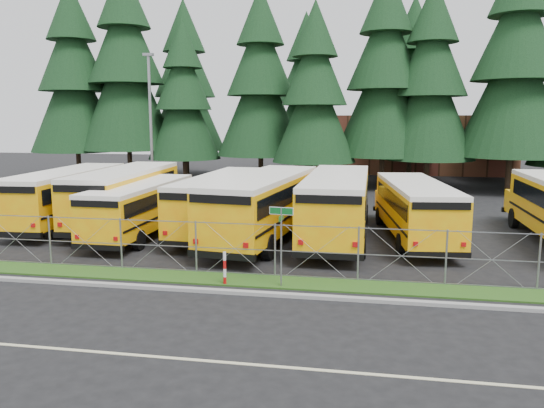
{
  "coord_description": "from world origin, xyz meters",
  "views": [
    {
      "loc": [
        2.14,
        -19.52,
        5.8
      ],
      "look_at": [
        -1.99,
        4.0,
        1.88
      ],
      "focal_mm": 35.0,
      "sensor_mm": 36.0,
      "label": 1
    }
  ],
  "objects": [
    {
      "name": "ground",
      "position": [
        0.0,
        0.0,
        0.0
      ],
      "size": [
        120.0,
        120.0,
        0.0
      ],
      "primitive_type": "plane",
      "color": "black",
      "rests_on": "ground"
    },
    {
      "name": "curb",
      "position": [
        0.0,
        -3.1,
        0.06
      ],
      "size": [
        50.0,
        0.25,
        0.12
      ],
      "primitive_type": "cube",
      "color": "gray",
      "rests_on": "ground"
    },
    {
      "name": "grass_verge",
      "position": [
        0.0,
        -1.7,
        0.03
      ],
      "size": [
        50.0,
        1.4,
        0.06
      ],
      "primitive_type": "cube",
      "color": "#1E4C15",
      "rests_on": "ground"
    },
    {
      "name": "road_lane_line",
      "position": [
        0.0,
        -8.0,
        0.01
      ],
      "size": [
        50.0,
        0.12,
        0.01
      ],
      "primitive_type": "cube",
      "color": "beige",
      "rests_on": "ground"
    },
    {
      "name": "chainlink_fence",
      "position": [
        0.0,
        -1.0,
        1.0
      ],
      "size": [
        44.0,
        0.1,
        2.0
      ],
      "primitive_type": null,
      "color": "gray",
      "rests_on": "ground"
    },
    {
      "name": "brick_building",
      "position": [
        6.0,
        40.0,
        3.0
      ],
      "size": [
        22.0,
        10.0,
        6.0
      ],
      "primitive_type": "cube",
      "color": "brown",
      "rests_on": "ground"
    },
    {
      "name": "bus_0",
      "position": [
        -13.63,
        6.7,
        1.49
      ],
      "size": [
        3.21,
        11.49,
        2.98
      ],
      "primitive_type": null,
      "rotation": [
        0.0,
        0.0,
        0.05
      ],
      "color": "#FF9508",
      "rests_on": "ground"
    },
    {
      "name": "bus_1",
      "position": [
        -10.46,
        7.15,
        1.53
      ],
      "size": [
        3.23,
        11.79,
        3.07
      ],
      "primitive_type": null,
      "rotation": [
        0.0,
        0.0,
        0.04
      ],
      "color": "#FF9508",
      "rests_on": "ground"
    },
    {
      "name": "bus_2",
      "position": [
        -8.57,
        4.81,
        1.32
      ],
      "size": [
        2.57,
        10.12,
        2.64
      ],
      "primitive_type": null,
      "rotation": [
        0.0,
        0.0,
        -0.02
      ],
      "color": "#FF9508",
      "rests_on": "ground"
    },
    {
      "name": "bus_3",
      "position": [
        -4.77,
        6.17,
        1.46
      ],
      "size": [
        3.3,
        11.31,
        2.93
      ],
      "primitive_type": null,
      "rotation": [
        0.0,
        0.0,
        -0.06
      ],
      "color": "#FF9508",
      "rests_on": "ground"
    },
    {
      "name": "bus_4",
      "position": [
        -2.43,
        4.9,
        1.58
      ],
      "size": [
        4.43,
        12.29,
        3.15
      ],
      "primitive_type": null,
      "rotation": [
        0.0,
        0.0,
        -0.13
      ],
      "color": "#FF9508",
      "rests_on": "ground"
    },
    {
      "name": "bus_5",
      "position": [
        0.91,
        5.64,
        1.57
      ],
      "size": [
        2.99,
        12.04,
        3.15
      ],
      "primitive_type": null,
      "rotation": [
        0.0,
        0.0,
        -0.01
      ],
      "color": "#FF9508",
      "rests_on": "ground"
    },
    {
      "name": "bus_6",
      "position": [
        4.51,
        6.11,
        1.4
      ],
      "size": [
        3.72,
        10.9,
        2.8
      ],
      "primitive_type": null,
      "rotation": [
        0.0,
        0.0,
        0.11
      ],
      "color": "#FF9508",
      "rests_on": "ground"
    },
    {
      "name": "street_sign",
      "position": [
        -0.59,
        -2.15,
        2.03
      ],
      "size": [
        0.84,
        0.55,
        2.81
      ],
      "color": "gray",
      "rests_on": "ground"
    },
    {
      "name": "striped_bollard",
      "position": [
        -2.56,
        -2.26,
        0.6
      ],
      "size": [
        0.11,
        0.11,
        1.2
      ],
      "primitive_type": "cylinder",
      "color": "#B20C0C",
      "rests_on": "ground"
    },
    {
      "name": "light_standard",
      "position": [
        -12.71,
        15.93,
        5.5
      ],
      "size": [
        0.7,
        0.35,
        10.14
      ],
      "color": "gray",
      "rests_on": "ground"
    },
    {
      "name": "conifer_0",
      "position": [
        -24.49,
        26.52,
        9.03
      ],
      "size": [
        8.17,
        8.17,
        18.06
      ],
      "primitive_type": null,
      "color": "black",
      "rests_on": "ground"
    },
    {
      "name": "conifer_1",
      "position": [
        -19.47,
        26.83,
        9.74
      ],
      "size": [
        8.81,
        8.81,
        19.48
      ],
      "primitive_type": null,
      "color": "black",
      "rests_on": "ground"
    },
    {
      "name": "conifer_2",
      "position": [
        -13.89,
        26.27,
        7.15
      ],
      "size": [
        6.47,
        6.47,
        14.3
      ],
      "primitive_type": null,
      "color": "black",
      "rests_on": "ground"
    },
    {
      "name": "conifer_3",
      "position": [
        -6.94,
        26.45,
        8.46
      ],
      "size": [
        7.65,
        7.65,
        16.91
      ],
      "primitive_type": null,
      "color": "black",
      "rests_on": "ground"
    },
    {
      "name": "conifer_4",
      "position": [
        -1.98,
        23.65,
        7.47
      ],
      "size": [
        6.76,
        6.76,
        14.95
      ],
      "primitive_type": null,
      "color": "black",
      "rests_on": "ground"
    },
    {
      "name": "conifer_5",
      "position": [
        3.54,
        25.8,
        8.87
      ],
      "size": [
        8.03,
        8.03,
        17.75
      ],
      "primitive_type": null,
      "color": "black",
      "rests_on": "ground"
    },
    {
      "name": "conifer_6",
      "position": [
        7.12,
        25.07,
        8.22
      ],
      "size": [
        7.44,
        7.44,
        16.45
      ],
      "primitive_type": null,
      "color": "black",
      "rests_on": "ground"
    },
    {
      "name": "conifer_7",
      "position": [
        13.27,
        24.49,
        9.47
      ],
      "size": [
        8.56,
        8.56,
        18.93
      ],
      "primitive_type": null,
      "color": "black",
      "rests_on": "ground"
    },
    {
      "name": "conifer_10",
      "position": [
        -15.65,
        31.88,
        8.6
      ],
      "size": [
        7.78,
        7.78,
        17.21
      ],
      "primitive_type": null,
      "color": "black",
      "rests_on": "ground"
    },
    {
      "name": "conifer_11",
      "position": [
        -3.92,
        34.57,
        8.06
      ],
      "size": [
        7.29,
        7.29,
        16.13
      ],
      "primitive_type": null,
      "color": "black",
      "rests_on": "ground"
    },
    {
      "name": "conifer_12",
      "position": [
        6.26,
        31.99,
        8.37
      ],
      "size": [
        7.57,
        7.57,
        16.74
      ],
      "primitive_type": null,
      "color": "black",
      "rests_on": "ground"
    },
    {
      "name": "conifer_13",
      "position": [
        15.04,
        31.71,
        7.9
      ],
      "size": [
        7.14,
        7.14,
        15.79
      ],
      "primitive_type": null,
      "color": "black",
      "rests_on": "ground"
    }
  ]
}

